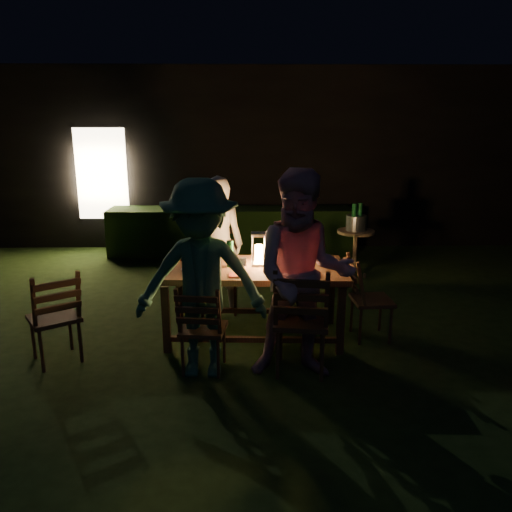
{
  "coord_description": "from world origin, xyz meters",
  "views": [
    {
      "loc": [
        -0.23,
        -4.82,
        2.26
      ],
      "look_at": [
        -0.12,
        0.44,
        0.84
      ],
      "focal_mm": 35.0,
      "sensor_mm": 36.0,
      "label": 1
    }
  ],
  "objects_px": {
    "chair_far_right": "(301,289)",
    "bottle_table": "(230,254)",
    "dining_table": "(254,274)",
    "ice_bucket": "(356,223)",
    "person_opp_left": "(201,281)",
    "bottle_bucket_a": "(354,220)",
    "lantern": "(259,251)",
    "side_table": "(356,236)",
    "chair_near_right": "(301,339)",
    "person_opp_right": "(303,277)",
    "person_house_side": "(218,244)",
    "chair_spare": "(56,333)",
    "chair_near_left": "(203,343)",
    "chair_end": "(369,313)",
    "chair_far_left": "(219,285)",
    "bottle_bucket_b": "(359,219)"
  },
  "relations": [
    {
      "from": "chair_far_right",
      "to": "bottle_table",
      "type": "bearing_deg",
      "value": 45.76
    },
    {
      "from": "dining_table",
      "to": "ice_bucket",
      "type": "xyz_separation_m",
      "value": [
        1.52,
        2.06,
        0.12
      ]
    },
    {
      "from": "person_opp_left",
      "to": "bottle_bucket_a",
      "type": "bearing_deg",
      "value": 57.7
    },
    {
      "from": "lantern",
      "to": "side_table",
      "type": "distance_m",
      "value": 2.51
    },
    {
      "from": "chair_near_right",
      "to": "side_table",
      "type": "height_order",
      "value": "chair_near_right"
    },
    {
      "from": "person_opp_right",
      "to": "bottle_table",
      "type": "relative_size",
      "value": 6.74
    },
    {
      "from": "person_house_side",
      "to": "person_opp_right",
      "type": "relative_size",
      "value": 0.88
    },
    {
      "from": "chair_spare",
      "to": "side_table",
      "type": "bearing_deg",
      "value": 2.86
    },
    {
      "from": "person_opp_right",
      "to": "chair_near_right",
      "type": "bearing_deg",
      "value": 92.77
    },
    {
      "from": "dining_table",
      "to": "ice_bucket",
      "type": "height_order",
      "value": "ice_bucket"
    },
    {
      "from": "dining_table",
      "to": "side_table",
      "type": "bearing_deg",
      "value": 56.0
    },
    {
      "from": "chair_near_left",
      "to": "person_opp_left",
      "type": "relative_size",
      "value": 0.5
    },
    {
      "from": "chair_end",
      "to": "person_house_side",
      "type": "xyz_separation_m",
      "value": [
        -1.65,
        0.89,
        0.54
      ]
    },
    {
      "from": "person_opp_left",
      "to": "bottle_table",
      "type": "distance_m",
      "value": 0.84
    },
    {
      "from": "chair_spare",
      "to": "ice_bucket",
      "type": "height_order",
      "value": "chair_spare"
    },
    {
      "from": "chair_near_right",
      "to": "chair_spare",
      "type": "relative_size",
      "value": 1.12
    },
    {
      "from": "chair_far_left",
      "to": "chair_far_right",
      "type": "xyz_separation_m",
      "value": [
        1.0,
        -0.04,
        -0.04
      ]
    },
    {
      "from": "chair_far_right",
      "to": "chair_spare",
      "type": "xyz_separation_m",
      "value": [
        -2.49,
        -1.29,
        0.01
      ]
    },
    {
      "from": "person_opp_left",
      "to": "ice_bucket",
      "type": "relative_size",
      "value": 6.01
    },
    {
      "from": "person_opp_right",
      "to": "bottle_bucket_a",
      "type": "distance_m",
      "value": 3.05
    },
    {
      "from": "bottle_table",
      "to": "chair_spare",
      "type": "bearing_deg",
      "value": -161.72
    },
    {
      "from": "chair_near_left",
      "to": "chair_far_right",
      "type": "bearing_deg",
      "value": 62.18
    },
    {
      "from": "chair_spare",
      "to": "bottle_bucket_b",
      "type": "xyz_separation_m",
      "value": [
        3.48,
        2.64,
        0.59
      ]
    },
    {
      "from": "dining_table",
      "to": "chair_end",
      "type": "bearing_deg",
      "value": -0.09
    },
    {
      "from": "chair_near_right",
      "to": "lantern",
      "type": "bearing_deg",
      "value": 121.68
    },
    {
      "from": "bottle_table",
      "to": "person_house_side",
      "type": "bearing_deg",
      "value": 101.38
    },
    {
      "from": "bottle_table",
      "to": "chair_end",
      "type": "bearing_deg",
      "value": -2.4
    },
    {
      "from": "bottle_bucket_b",
      "to": "person_opp_left",
      "type": "bearing_deg",
      "value": -125.22
    },
    {
      "from": "bottle_bucket_b",
      "to": "bottle_bucket_a",
      "type": "bearing_deg",
      "value": -141.34
    },
    {
      "from": "chair_near_left",
      "to": "chair_end",
      "type": "relative_size",
      "value": 0.96
    },
    {
      "from": "person_opp_right",
      "to": "lantern",
      "type": "relative_size",
      "value": 5.39
    },
    {
      "from": "chair_near_left",
      "to": "bottle_bucket_b",
      "type": "bearing_deg",
      "value": 61.9
    },
    {
      "from": "chair_near_right",
      "to": "person_opp_left",
      "type": "xyz_separation_m",
      "value": [
        -0.9,
        -0.01,
        0.57
      ]
    },
    {
      "from": "chair_near_left",
      "to": "bottle_table",
      "type": "xyz_separation_m",
      "value": [
        0.23,
        0.76,
        0.66
      ]
    },
    {
      "from": "chair_near_right",
      "to": "person_opp_right",
      "type": "height_order",
      "value": "person_opp_right"
    },
    {
      "from": "chair_near_left",
      "to": "lantern",
      "type": "height_order",
      "value": "lantern"
    },
    {
      "from": "chair_far_left",
      "to": "person_opp_right",
      "type": "distance_m",
      "value": 1.93
    },
    {
      "from": "chair_near_left",
      "to": "person_opp_left",
      "type": "bearing_deg",
      "value": -82.82
    },
    {
      "from": "chair_near_right",
      "to": "person_opp_left",
      "type": "relative_size",
      "value": 0.6
    },
    {
      "from": "person_opp_left",
      "to": "bottle_bucket_a",
      "type": "xyz_separation_m",
      "value": [
        1.95,
        2.83,
        -0.01
      ]
    },
    {
      "from": "lantern",
      "to": "bottle_table",
      "type": "bearing_deg",
      "value": -172.87
    },
    {
      "from": "chair_near_right",
      "to": "person_opp_right",
      "type": "distance_m",
      "value": 0.62
    },
    {
      "from": "ice_bucket",
      "to": "lantern",
      "type": "bearing_deg",
      "value": -126.02
    },
    {
      "from": "chair_far_left",
      "to": "chair_end",
      "type": "height_order",
      "value": "chair_far_left"
    },
    {
      "from": "bottle_table",
      "to": "bottle_bucket_a",
      "type": "distance_m",
      "value": 2.65
    },
    {
      "from": "chair_near_left",
      "to": "chair_far_left",
      "type": "height_order",
      "value": "chair_far_left"
    },
    {
      "from": "person_opp_left",
      "to": "ice_bucket",
      "type": "bearing_deg",
      "value": 57.4
    },
    {
      "from": "chair_far_right",
      "to": "bottle_bucket_b",
      "type": "distance_m",
      "value": 1.78
    },
    {
      "from": "chair_near_left",
      "to": "lantern",
      "type": "bearing_deg",
      "value": 63.77
    },
    {
      "from": "chair_near_left",
      "to": "side_table",
      "type": "xyz_separation_m",
      "value": [
        2.0,
        2.81,
        0.37
      ]
    }
  ]
}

